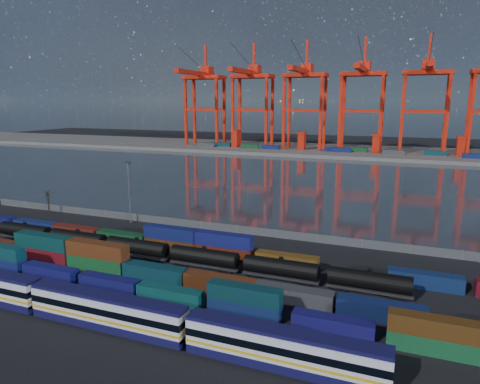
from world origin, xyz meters
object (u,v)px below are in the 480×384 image
(tanker_string, at_px, (170,252))
(gantry_cranes, at_px, (333,84))
(passenger_train, at_px, (107,312))
(bare_tree, at_px, (48,201))

(tanker_string, relative_size, gantry_cranes, 0.46)
(passenger_train, bearing_deg, gantry_cranes, 91.87)
(passenger_train, relative_size, bare_tree, 10.03)
(passenger_train, distance_m, tanker_string, 26.16)
(tanker_string, xyz_separation_m, gantry_cranes, (-2.29, 198.62, 40.16))
(tanker_string, relative_size, bare_tree, 11.93)
(tanker_string, bearing_deg, bare_tree, 158.73)
(passenger_train, distance_m, bare_tree, 73.24)
(bare_tree, distance_m, gantry_cranes, 189.14)
(passenger_train, distance_m, gantry_cranes, 227.89)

